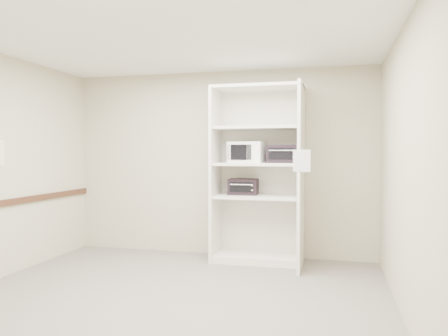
% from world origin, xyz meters
% --- Properties ---
extents(floor, '(4.50, 4.00, 0.01)m').
position_xyz_m(floor, '(0.00, 0.00, 0.00)').
color(floor, slate).
rests_on(floor, ground).
extents(ceiling, '(4.50, 4.00, 0.01)m').
position_xyz_m(ceiling, '(0.00, 0.00, 2.70)').
color(ceiling, white).
extents(wall_back, '(4.50, 0.02, 2.70)m').
position_xyz_m(wall_back, '(0.00, 2.00, 1.35)').
color(wall_back, tan).
rests_on(wall_back, ground).
extents(wall_front, '(4.50, 0.02, 2.70)m').
position_xyz_m(wall_front, '(0.00, -2.00, 1.35)').
color(wall_front, tan).
rests_on(wall_front, ground).
extents(wall_right, '(0.02, 4.00, 2.70)m').
position_xyz_m(wall_right, '(2.25, 0.00, 1.35)').
color(wall_right, tan).
rests_on(wall_right, ground).
extents(shelving_unit, '(1.24, 0.92, 2.42)m').
position_xyz_m(shelving_unit, '(0.67, 1.70, 1.13)').
color(shelving_unit, silver).
rests_on(shelving_unit, floor).
extents(microwave, '(0.53, 0.43, 0.29)m').
position_xyz_m(microwave, '(0.47, 1.72, 1.51)').
color(microwave, white).
rests_on(microwave, shelving_unit).
extents(toaster_oven_upper, '(0.44, 0.34, 0.24)m').
position_xyz_m(toaster_oven_upper, '(0.97, 1.69, 1.49)').
color(toaster_oven_upper, black).
rests_on(toaster_oven_upper, shelving_unit).
extents(toaster_oven_lower, '(0.41, 0.31, 0.22)m').
position_xyz_m(toaster_oven_lower, '(0.40, 1.76, 1.03)').
color(toaster_oven_lower, black).
rests_on(toaster_oven_lower, shelving_unit).
extents(paper_sign, '(0.20, 0.02, 0.26)m').
position_xyz_m(paper_sign, '(1.26, 1.07, 1.41)').
color(paper_sign, white).
rests_on(paper_sign, shelving_unit).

